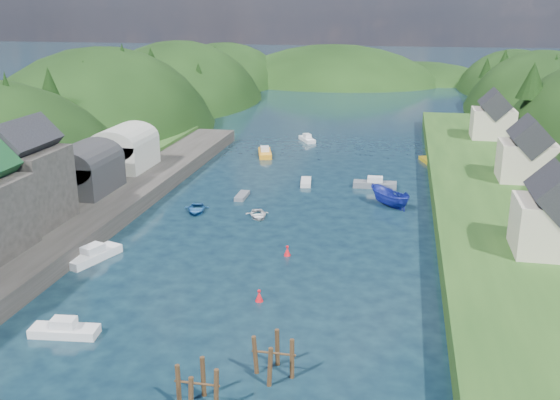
% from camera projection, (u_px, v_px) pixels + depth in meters
% --- Properties ---
extents(ground, '(600.00, 600.00, 0.00)m').
position_uv_depth(ground, '(309.00, 181.00, 90.27)').
color(ground, black).
rests_on(ground, ground).
extents(hillside_left, '(44.00, 245.56, 52.00)m').
position_uv_depth(hillside_left, '(105.00, 175.00, 124.38)').
color(hillside_left, black).
rests_on(hillside_left, ground).
extents(far_hills, '(103.00, 68.00, 44.00)m').
position_uv_depth(far_hills, '(368.00, 113.00, 209.28)').
color(far_hills, black).
rests_on(far_hills, ground).
extents(hill_trees, '(92.21, 148.60, 12.26)m').
position_uv_depth(hill_trees, '(323.00, 91.00, 100.36)').
color(hill_trees, black).
rests_on(hill_trees, ground).
extents(quay_left, '(12.00, 110.00, 2.00)m').
position_uv_depth(quay_left, '(45.00, 236.00, 66.34)').
color(quay_left, '#2D2B28').
rests_on(quay_left, ground).
extents(boat_sheds, '(7.00, 21.00, 7.50)m').
position_uv_depth(boat_sheds, '(105.00, 155.00, 83.19)').
color(boat_sheds, '#2D2D30').
rests_on(boat_sheds, quay_left).
extents(terrace_right, '(16.00, 120.00, 2.40)m').
position_uv_depth(terrace_right, '(500.00, 205.00, 75.93)').
color(terrace_right, '#234719').
rests_on(terrace_right, ground).
extents(right_bank_cottages, '(9.00, 59.24, 8.41)m').
position_uv_depth(right_bank_cottages, '(519.00, 153.00, 81.77)').
color(right_bank_cottages, beige).
rests_on(right_bank_cottages, terrace_right).
extents(piling_cluster_near, '(2.99, 2.81, 3.57)m').
position_uv_depth(piling_cluster_near, '(197.00, 391.00, 39.46)').
color(piling_cluster_near, '#382314').
rests_on(piling_cluster_near, ground).
extents(piling_cluster_far, '(3.08, 2.89, 3.52)m').
position_uv_depth(piling_cluster_far, '(274.00, 360.00, 42.91)').
color(piling_cluster_far, '#382314').
rests_on(piling_cluster_far, ground).
extents(channel_buoy_near, '(0.70, 0.70, 1.10)m').
position_uv_depth(channel_buoy_near, '(259.00, 296.00, 53.89)').
color(channel_buoy_near, red).
rests_on(channel_buoy_near, ground).
extents(channel_buoy_far, '(0.70, 0.70, 1.10)m').
position_uv_depth(channel_buoy_far, '(287.00, 251.00, 63.63)').
color(channel_buoy_far, red).
rests_on(channel_buoy_far, ground).
extents(moored_boats, '(37.25, 95.08, 2.48)m').
position_uv_depth(moored_boats, '(263.00, 225.00, 70.47)').
color(moored_boats, slate).
rests_on(moored_boats, ground).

